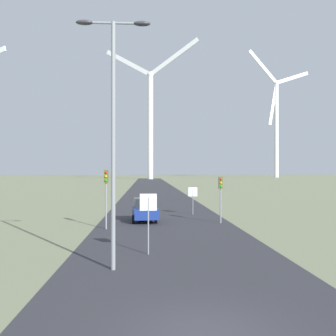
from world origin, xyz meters
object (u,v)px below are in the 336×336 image
object	(u,v)px
streetlamp	(113,114)
traffic_light_post_near_left	(106,186)
stop_sign_far	(193,196)
wind_turbine_left	(150,112)
car_approaching	(145,210)
wind_turbine_center	(276,119)
traffic_light_post_near_right	(221,189)
stop_sign_near	(148,212)

from	to	relation	value
streetlamp	traffic_light_post_near_left	distance (m)	11.45
stop_sign_far	wind_turbine_left	world-z (taller)	wind_turbine_left
stop_sign_far	car_approaching	world-z (taller)	stop_sign_far
streetlamp	car_approaching	xyz separation A→B (m)	(1.21, 14.70, -5.37)
wind_turbine_center	traffic_light_post_near_right	bearing A→B (deg)	-109.91
traffic_light_post_near_left	wind_turbine_left	distance (m)	141.10
streetlamp	traffic_light_post_near_right	bearing A→B (deg)	62.60
stop_sign_near	wind_turbine_left	distance (m)	149.16
wind_turbine_left	wind_turbine_center	xyz separation A→B (m)	(64.71, 31.75, 1.96)
stop_sign_near	wind_turbine_center	size ratio (longest dim) A/B	0.05
traffic_light_post_near_right	wind_turbine_center	xyz separation A→B (m)	(60.86, 168.00, 27.55)
streetlamp	stop_sign_near	world-z (taller)	streetlamp
car_approaching	streetlamp	bearing A→B (deg)	-94.71
streetlamp	stop_sign_far	size ratio (longest dim) A/B	4.12
traffic_light_post_near_left	car_approaching	distance (m)	5.06
car_approaching	wind_turbine_left	bearing A→B (deg)	89.21
stop_sign_far	streetlamp	bearing A→B (deg)	-106.09
wind_turbine_center	stop_sign_far	bearing A→B (deg)	-111.00
wind_turbine_center	stop_sign_near	bearing A→B (deg)	-110.38
stop_sign_near	car_approaching	bearing A→B (deg)	91.04
stop_sign_far	wind_turbine_center	bearing A→B (deg)	69.00
stop_sign_near	traffic_light_post_near_right	world-z (taller)	traffic_light_post_near_right
car_approaching	wind_turbine_left	size ratio (longest dim) A/B	0.07
traffic_light_post_near_left	traffic_light_post_near_right	bearing A→B (deg)	16.71
stop_sign_far	traffic_light_post_near_left	bearing A→B (deg)	-130.02
car_approaching	traffic_light_post_near_left	bearing A→B (deg)	-124.14
stop_sign_near	car_approaching	distance (m)	11.98
traffic_light_post_near_left	wind_turbine_left	world-z (taller)	wind_turbine_left
stop_sign_near	wind_turbine_center	bearing A→B (deg)	69.62
traffic_light_post_near_left	wind_turbine_left	bearing A→B (deg)	88.16
car_approaching	stop_sign_near	bearing A→B (deg)	-88.96
car_approaching	wind_turbine_center	xyz separation A→B (m)	(66.58, 166.67, 29.21)
traffic_light_post_near_left	traffic_light_post_near_right	world-z (taller)	traffic_light_post_near_left
traffic_light_post_near_right	wind_turbine_center	bearing A→B (deg)	70.09
stop_sign_far	car_approaching	bearing A→B (deg)	-134.47
traffic_light_post_near_left	traffic_light_post_near_right	size ratio (longest dim) A/B	1.15
wind_turbine_left	stop_sign_near	bearing A→B (deg)	-90.64
streetlamp	stop_sign_far	distance (m)	20.36
stop_sign_far	traffic_light_post_near_right	bearing A→B (deg)	-75.96
stop_sign_near	wind_turbine_center	world-z (taller)	wind_turbine_center
streetlamp	stop_sign_far	world-z (taller)	streetlamp
wind_turbine_left	car_approaching	bearing A→B (deg)	-90.79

